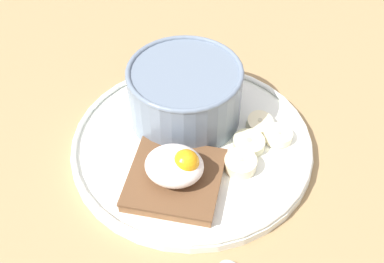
{
  "coord_description": "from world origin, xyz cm",
  "views": [
    {
      "loc": [
        -8.42,
        40.16,
        47.7
      ],
      "look_at": [
        0.0,
        0.0,
        5.0
      ],
      "focal_mm": 50.0,
      "sensor_mm": 36.0,
      "label": 1
    }
  ],
  "objects_px": {
    "banana_slice_left": "(249,144)",
    "poached_egg": "(176,165)",
    "toast_slice": "(175,179)",
    "banana_slice_right": "(260,124)",
    "banana_slice_back": "(240,164)",
    "oatmeal_bowl": "(185,94)",
    "banana_slice_front": "(278,135)"
  },
  "relations": [
    {
      "from": "banana_slice_left",
      "to": "poached_egg",
      "type": "bearing_deg",
      "value": 45.05
    },
    {
      "from": "toast_slice",
      "to": "banana_slice_right",
      "type": "xyz_separation_m",
      "value": [
        -0.08,
        -0.1,
        -0.0
      ]
    },
    {
      "from": "poached_egg",
      "to": "banana_slice_back",
      "type": "xyz_separation_m",
      "value": [
        -0.06,
        -0.04,
        -0.02
      ]
    },
    {
      "from": "banana_slice_right",
      "to": "banana_slice_back",
      "type": "bearing_deg",
      "value": 78.7
    },
    {
      "from": "poached_egg",
      "to": "banana_slice_back",
      "type": "distance_m",
      "value": 0.08
    },
    {
      "from": "poached_egg",
      "to": "banana_slice_right",
      "type": "distance_m",
      "value": 0.13
    },
    {
      "from": "oatmeal_bowl",
      "to": "banana_slice_front",
      "type": "xyz_separation_m",
      "value": [
        -0.11,
        0.02,
        -0.03
      ]
    },
    {
      "from": "banana_slice_back",
      "to": "toast_slice",
      "type": "bearing_deg",
      "value": 28.55
    },
    {
      "from": "oatmeal_bowl",
      "to": "banana_slice_back",
      "type": "bearing_deg",
      "value": 138.32
    },
    {
      "from": "toast_slice",
      "to": "poached_egg",
      "type": "bearing_deg",
      "value": 176.94
    },
    {
      "from": "toast_slice",
      "to": "banana_slice_right",
      "type": "distance_m",
      "value": 0.13
    },
    {
      "from": "oatmeal_bowl",
      "to": "banana_slice_front",
      "type": "height_order",
      "value": "oatmeal_bowl"
    },
    {
      "from": "oatmeal_bowl",
      "to": "toast_slice",
      "type": "height_order",
      "value": "oatmeal_bowl"
    },
    {
      "from": "banana_slice_left",
      "to": "banana_slice_right",
      "type": "distance_m",
      "value": 0.03
    },
    {
      "from": "banana_slice_front",
      "to": "banana_slice_left",
      "type": "bearing_deg",
      "value": 33.2
    },
    {
      "from": "banana_slice_back",
      "to": "poached_egg",
      "type": "bearing_deg",
      "value": 29.38
    },
    {
      "from": "oatmeal_bowl",
      "to": "banana_slice_back",
      "type": "xyz_separation_m",
      "value": [
        -0.08,
        0.07,
        -0.03
      ]
    },
    {
      "from": "poached_egg",
      "to": "banana_slice_left",
      "type": "xyz_separation_m",
      "value": [
        -0.07,
        -0.07,
        -0.02
      ]
    },
    {
      "from": "oatmeal_bowl",
      "to": "toast_slice",
      "type": "bearing_deg",
      "value": 96.3
    },
    {
      "from": "banana_slice_left",
      "to": "banana_slice_front",
      "type": "bearing_deg",
      "value": -146.8
    },
    {
      "from": "oatmeal_bowl",
      "to": "poached_egg",
      "type": "xyz_separation_m",
      "value": [
        -0.01,
        0.1,
        -0.0
      ]
    },
    {
      "from": "banana_slice_front",
      "to": "oatmeal_bowl",
      "type": "bearing_deg",
      "value": -7.82
    },
    {
      "from": "oatmeal_bowl",
      "to": "poached_egg",
      "type": "relative_size",
      "value": 2.16
    },
    {
      "from": "toast_slice",
      "to": "banana_slice_front",
      "type": "xyz_separation_m",
      "value": [
        -0.1,
        -0.09,
        -0.0
      ]
    },
    {
      "from": "toast_slice",
      "to": "banana_slice_left",
      "type": "height_order",
      "value": "same"
    },
    {
      "from": "poached_egg",
      "to": "banana_slice_back",
      "type": "relative_size",
      "value": 1.54
    },
    {
      "from": "toast_slice",
      "to": "banana_slice_left",
      "type": "bearing_deg",
      "value": -135.82
    },
    {
      "from": "banana_slice_front",
      "to": "banana_slice_right",
      "type": "relative_size",
      "value": 1.06
    },
    {
      "from": "poached_egg",
      "to": "banana_slice_right",
      "type": "bearing_deg",
      "value": -127.0
    },
    {
      "from": "poached_egg",
      "to": "oatmeal_bowl",
      "type": "bearing_deg",
      "value": -82.62
    },
    {
      "from": "oatmeal_bowl",
      "to": "banana_slice_right",
      "type": "xyz_separation_m",
      "value": [
        -0.09,
        0.0,
        -0.03
      ]
    },
    {
      "from": "toast_slice",
      "to": "banana_slice_front",
      "type": "relative_size",
      "value": 2.05
    }
  ]
}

